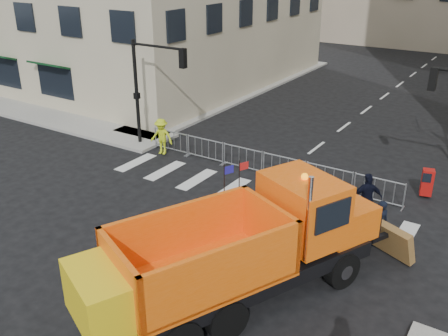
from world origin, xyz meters
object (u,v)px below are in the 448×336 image
Objects in this scene: cop_b at (340,234)px; worker at (162,136)px; plow_truck at (239,248)px; cop_a at (379,223)px; cop_c at (367,199)px; newspaper_box at (427,182)px.

worker is at bearing -13.11° from cop_b.
cop_b is at bearing 0.03° from plow_truck.
cop_b is at bearing -30.59° from worker.
cop_a is 0.85× the size of cop_c.
plow_truck reaches higher than cop_c.
cop_b is (1.64, 3.59, -0.82)m from plow_truck.
worker is (-8.90, 7.42, -0.73)m from plow_truck.
cop_b is (-0.81, -1.51, 0.09)m from cop_a.
cop_a is 4.68m from newspaper_box.
cop_c is (-0.86, 1.26, 0.15)m from cop_a.
cop_b is 2.77m from cop_c.
worker reaches higher than cop_a.
cop_c is at bearing -128.58° from newspaper_box.
worker is at bearing 175.20° from newspaper_box.
cop_b is at bearing 52.87° from cop_c.
newspaper_box is (11.92, 2.31, -0.34)m from worker.
plow_truck is 5.88× the size of worker.
cop_a is 1.71m from cop_b.
cop_a is at bearing -22.19° from worker.
plow_truck is 6.60m from cop_c.
cop_b is 1.06× the size of worker.
cop_c is (-0.04, 2.77, 0.05)m from cop_b.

